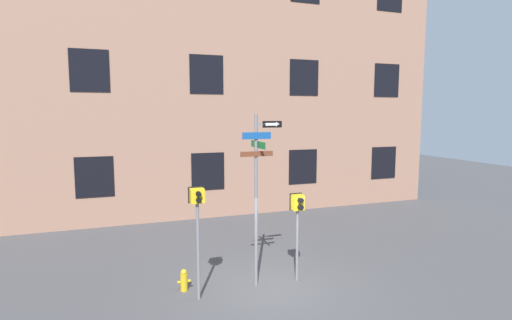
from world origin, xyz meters
TOP-DOWN VIEW (x-y plane):
  - ground_plane at (0.00, 0.00)m, footprint 60.00×60.00m
  - building_facade at (-0.00, 8.17)m, footprint 24.00×0.63m
  - street_sign_pole at (-0.33, 0.28)m, footprint 1.21×1.09m
  - pedestrian_signal_left at (-2.06, -0.02)m, footprint 0.41×0.40m
  - pedestrian_signal_right at (0.85, 0.20)m, footprint 0.37×0.40m
  - fire_hydrant at (-2.34, 0.62)m, footprint 0.35×0.19m

SIDE VIEW (x-z plane):
  - ground_plane at x=0.00m, z-range 0.00..0.00m
  - fire_hydrant at x=-2.34m, z-range -0.01..0.59m
  - pedestrian_signal_right at x=0.85m, z-range 0.73..3.28m
  - pedestrian_signal_left at x=-2.06m, z-range 0.84..3.79m
  - street_sign_pole at x=-0.33m, z-range 0.49..5.27m
  - building_facade at x=0.00m, z-range 0.00..13.03m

